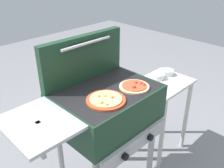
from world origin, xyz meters
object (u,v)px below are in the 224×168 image
object	(u,v)px
topping_bowl_near	(158,76)
topping_bowl_far	(167,72)
prep_table	(162,102)
grill	(106,110)
pizza_pepperoni	(134,86)
pizza_cheese	(106,100)

from	to	relation	value
topping_bowl_near	topping_bowl_far	size ratio (longest dim) A/B	1.02
prep_table	grill	bearing A→B (deg)	-179.63
pizza_pepperoni	topping_bowl_far	xyz separation A→B (m)	(0.64, 0.16, -0.17)
pizza_cheese	pizza_pepperoni	world-z (taller)	pizza_cheese
pizza_pepperoni	topping_bowl_near	distance (m)	0.57
topping_bowl_near	topping_bowl_far	world-z (taller)	same
pizza_pepperoni	topping_bowl_far	world-z (taller)	pizza_pepperoni
pizza_cheese	prep_table	distance (m)	0.86
pizza_cheese	pizza_pepperoni	xyz separation A→B (m)	(0.24, -0.01, -0.00)
topping_bowl_near	pizza_pepperoni	bearing A→B (deg)	-161.77
grill	topping_bowl_near	world-z (taller)	grill
pizza_cheese	topping_bowl_near	world-z (taller)	pizza_cheese
prep_table	topping_bowl_near	xyz separation A→B (m)	(0.00, 0.06, 0.22)
pizza_pepperoni	topping_bowl_near	world-z (taller)	pizza_pepperoni
prep_table	topping_bowl_near	size ratio (longest dim) A/B	6.67
grill	topping_bowl_far	world-z (taller)	grill
grill	pizza_cheese	world-z (taller)	pizza_cheese
topping_bowl_far	grill	bearing A→B (deg)	-175.93
prep_table	topping_bowl_far	xyz separation A→B (m)	(0.13, 0.05, 0.22)
grill	topping_bowl_far	size ratio (longest dim) A/B	9.09
prep_table	topping_bowl_far	size ratio (longest dim) A/B	6.82
topping_bowl_near	prep_table	bearing A→B (deg)	-93.79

